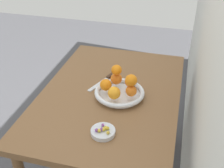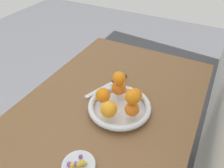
{
  "view_description": "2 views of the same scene",
  "coord_description": "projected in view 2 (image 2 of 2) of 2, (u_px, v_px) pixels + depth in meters",
  "views": [
    {
      "loc": [
        1.25,
        0.34,
        1.63
      ],
      "look_at": [
        0.05,
        0.02,
        0.83
      ],
      "focal_mm": 45.0,
      "sensor_mm": 36.0,
      "label": 1
    },
    {
      "loc": [
        0.64,
        0.34,
        1.42
      ],
      "look_at": [
        0.03,
        0.02,
        0.88
      ],
      "focal_mm": 35.0,
      "sensor_mm": 36.0,
      "label": 2
    }
  ],
  "objects": [
    {
      "name": "candy_ball_7",
      "position": [
        76.0,
        164.0,
        0.72
      ],
      "size": [
        0.02,
        0.02,
        0.02
      ],
      "primitive_type": "sphere",
      "color": "#8C4C99",
      "rests_on": "candy_dish"
    },
    {
      "name": "candy_ball_1",
      "position": [
        72.0,
        165.0,
        0.72
      ],
      "size": [
        0.02,
        0.02,
        0.02
      ],
      "primitive_type": "sphere",
      "color": "gold",
      "rests_on": "candy_dish"
    },
    {
      "name": "orange_2",
      "position": [
        132.0,
        109.0,
        0.87
      ],
      "size": [
        0.06,
        0.06,
        0.06
      ],
      "primitive_type": "sphere",
      "color": "orange",
      "rests_on": "fruit_bowl"
    },
    {
      "name": "orange_5",
      "position": [
        133.0,
        97.0,
        0.83
      ],
      "size": [
        0.06,
        0.06,
        0.06
      ],
      "primitive_type": "sphere",
      "color": "orange",
      "rests_on": "orange_2"
    },
    {
      "name": "candy_ball_6",
      "position": [
        81.0,
        156.0,
        0.74
      ],
      "size": [
        0.01,
        0.01,
        0.01
      ],
      "primitive_type": "sphere",
      "color": "#8C4C99",
      "rests_on": "candy_dish"
    },
    {
      "name": "orange_0",
      "position": [
        103.0,
        95.0,
        0.93
      ],
      "size": [
        0.06,
        0.06,
        0.06
      ],
      "primitive_type": "sphere",
      "color": "orange",
      "rests_on": "fruit_bowl"
    },
    {
      "name": "candy_dish",
      "position": [
        79.0,
        166.0,
        0.74
      ],
      "size": [
        0.11,
        0.11,
        0.02
      ],
      "primitive_type": "cylinder",
      "color": "silver",
      "rests_on": "dining_table"
    },
    {
      "name": "candy_ball_0",
      "position": [
        82.0,
        163.0,
        0.72
      ],
      "size": [
        0.02,
        0.02,
        0.02
      ],
      "primitive_type": "sphere",
      "color": "gold",
      "rests_on": "candy_dish"
    },
    {
      "name": "candy_ball_4",
      "position": [
        69.0,
        164.0,
        0.72
      ],
      "size": [
        0.02,
        0.02,
        0.02
      ],
      "primitive_type": "sphere",
      "color": "#8C4C99",
      "rests_on": "candy_dish"
    },
    {
      "name": "knife",
      "position": [
        110.0,
        84.0,
        1.1
      ],
      "size": [
        0.25,
        0.12,
        0.01
      ],
      "color": "#3F2819",
      "rests_on": "dining_table"
    },
    {
      "name": "dining_table",
      "position": [
        111.0,
        116.0,
        1.05
      ],
      "size": [
        1.1,
        0.76,
        0.74
      ],
      "color": "brown",
      "rests_on": "ground_plane"
    },
    {
      "name": "candy_ball_3",
      "position": [
        85.0,
        163.0,
        0.72
      ],
      "size": [
        0.01,
        0.01,
        0.01
      ],
      "primitive_type": "sphere",
      "color": "gold",
      "rests_on": "candy_dish"
    },
    {
      "name": "orange_6",
      "position": [
        119.0,
        78.0,
        0.92
      ],
      "size": [
        0.06,
        0.06,
        0.06
      ],
      "primitive_type": "sphere",
      "color": "orange",
      "rests_on": "orange_4"
    },
    {
      "name": "orange_4",
      "position": [
        119.0,
        88.0,
        0.97
      ],
      "size": [
        0.06,
        0.06,
        0.06
      ],
      "primitive_type": "sphere",
      "color": "orange",
      "rests_on": "fruit_bowl"
    },
    {
      "name": "fruit_bowl",
      "position": [
        119.0,
        107.0,
        0.94
      ],
      "size": [
        0.27,
        0.27,
        0.04
      ],
      "color": "silver",
      "rests_on": "dining_table"
    },
    {
      "name": "orange_1",
      "position": [
        109.0,
        109.0,
        0.86
      ],
      "size": [
        0.07,
        0.07,
        0.07
      ],
      "primitive_type": "sphere",
      "color": "orange",
      "rests_on": "fruit_bowl"
    },
    {
      "name": "candy_ball_2",
      "position": [
        79.0,
        164.0,
        0.72
      ],
      "size": [
        0.02,
        0.02,
        0.02
      ],
      "primitive_type": "sphere",
      "color": "gold",
      "rests_on": "candy_dish"
    },
    {
      "name": "orange_3",
      "position": [
        135.0,
        95.0,
        0.93
      ],
      "size": [
        0.06,
        0.06,
        0.06
      ],
      "primitive_type": "sphere",
      "color": "orange",
      "rests_on": "fruit_bowl"
    }
  ]
}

